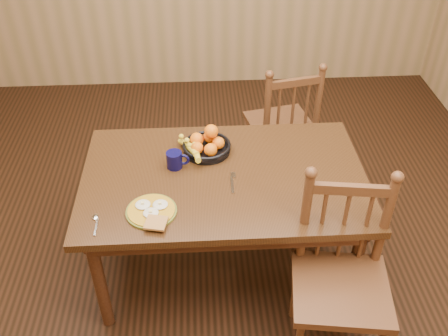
{
  "coord_description": "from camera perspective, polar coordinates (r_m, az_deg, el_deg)",
  "views": [
    {
      "loc": [
        -0.13,
        -2.18,
        2.52
      ],
      "look_at": [
        0.0,
        0.0,
        0.8
      ],
      "focal_mm": 40.0,
      "sensor_mm": 36.0,
      "label": 1
    }
  ],
  "objects": [
    {
      "name": "coffee_mug",
      "position": [
        2.85,
        -5.61,
        0.95
      ],
      "size": [
        0.13,
        0.09,
        0.1
      ],
      "color": "#0A0933",
      "rests_on": "dining_table"
    },
    {
      "name": "chair_near",
      "position": [
        2.65,
        13.18,
        -12.28
      ],
      "size": [
        0.54,
        0.52,
        1.07
      ],
      "rotation": [
        0.0,
        0.0,
        -0.14
      ],
      "color": "#482715",
      "rests_on": "ground"
    },
    {
      "name": "juice_glass",
      "position": [
        2.86,
        -5.37,
        0.94
      ],
      "size": [
        0.06,
        0.06,
        0.09
      ],
      "color": "silver",
      "rests_on": "dining_table"
    },
    {
      "name": "fruit_bowl",
      "position": [
        2.96,
        -2.12,
        2.65
      ],
      "size": [
        0.32,
        0.32,
        0.17
      ],
      "color": "black",
      "rests_on": "dining_table"
    },
    {
      "name": "dining_table",
      "position": [
        2.86,
        0.0,
        -2.12
      ],
      "size": [
        1.6,
        1.0,
        0.75
      ],
      "color": "black",
      "rests_on": "ground"
    },
    {
      "name": "chair_far",
      "position": [
        3.72,
        6.71,
        4.89
      ],
      "size": [
        0.54,
        0.52,
        1.01
      ],
      "rotation": [
        0.0,
        0.0,
        3.35
      ],
      "color": "#482715",
      "rests_on": "ground"
    },
    {
      "name": "fork",
      "position": [
        2.76,
        0.98,
        -1.54
      ],
      "size": [
        0.03,
        0.18,
        0.0
      ],
      "rotation": [
        0.0,
        0.0,
        -0.01
      ],
      "color": "silver",
      "rests_on": "dining_table"
    },
    {
      "name": "room",
      "position": [
        2.48,
        0.0,
        10.05
      ],
      "size": [
        4.52,
        5.02,
        2.72
      ],
      "color": "black",
      "rests_on": "ground"
    },
    {
      "name": "spoon",
      "position": [
        2.61,
        -14.48,
        -5.8
      ],
      "size": [
        0.04,
        0.16,
        0.01
      ],
      "rotation": [
        0.0,
        0.0,
        0.0
      ],
      "color": "silver",
      "rests_on": "dining_table"
    },
    {
      "name": "breakfast_plate",
      "position": [
        2.59,
        -8.27,
        -4.9
      ],
      "size": [
        0.26,
        0.3,
        0.04
      ],
      "color": "#59601E",
      "rests_on": "dining_table"
    }
  ]
}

